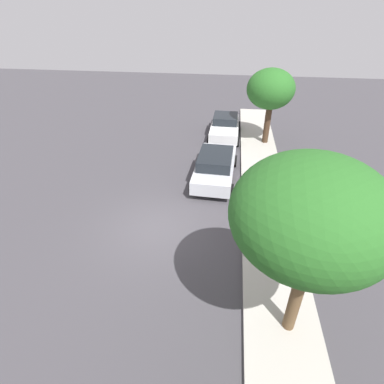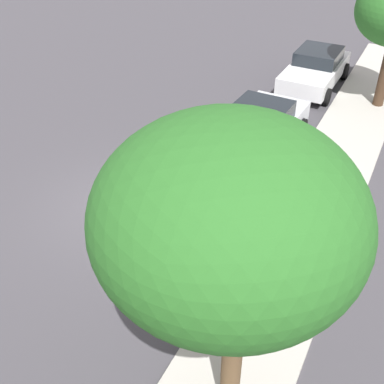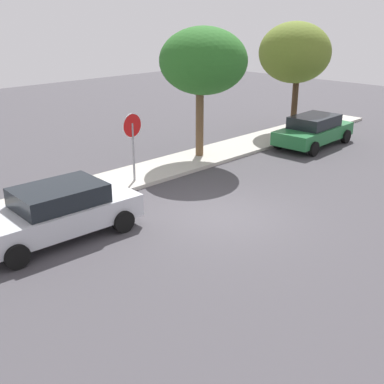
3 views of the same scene
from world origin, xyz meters
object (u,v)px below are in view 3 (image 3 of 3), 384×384
at_px(stop_sign, 133,136).
at_px(fire_hydrant, 40,204).
at_px(parked_car_silver, 57,211).
at_px(street_tree_near_corner, 203,61).
at_px(street_tree_mid_block, 295,53).
at_px(parked_car_green, 314,130).

bearing_deg(stop_sign, fire_hydrant, -176.44).
height_order(parked_car_silver, fire_hydrant, parked_car_silver).
xyz_separation_m(stop_sign, parked_car_silver, (-4.20, -1.96, -1.04)).
relative_size(street_tree_near_corner, street_tree_mid_block, 0.98).
bearing_deg(street_tree_mid_block, stop_sign, -176.05).
bearing_deg(street_tree_mid_block, parked_car_green, -122.90).
xyz_separation_m(stop_sign, fire_hydrant, (-3.83, -0.24, -1.45)).
xyz_separation_m(stop_sign, parked_car_green, (9.23, -1.62, -1.07)).
bearing_deg(parked_car_silver, street_tree_mid_block, 10.26).
distance_m(parked_car_silver, street_tree_mid_block, 15.53).
distance_m(stop_sign, street_tree_near_corner, 4.61).
bearing_deg(fire_hydrant, stop_sign, 3.56).
bearing_deg(street_tree_near_corner, stop_sign, -173.32).
relative_size(parked_car_green, street_tree_mid_block, 0.82).
xyz_separation_m(street_tree_near_corner, fire_hydrant, (-7.84, -0.71, -3.66)).
relative_size(street_tree_near_corner, fire_hydrant, 7.51).
relative_size(parked_car_green, street_tree_near_corner, 0.84).
distance_m(street_tree_near_corner, fire_hydrant, 8.69).
xyz_separation_m(parked_car_green, street_tree_mid_block, (1.53, 2.36, 3.22)).
relative_size(parked_car_silver, street_tree_near_corner, 0.86).
height_order(stop_sign, street_tree_near_corner, street_tree_near_corner).
bearing_deg(parked_car_green, parked_car_silver, -178.53).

